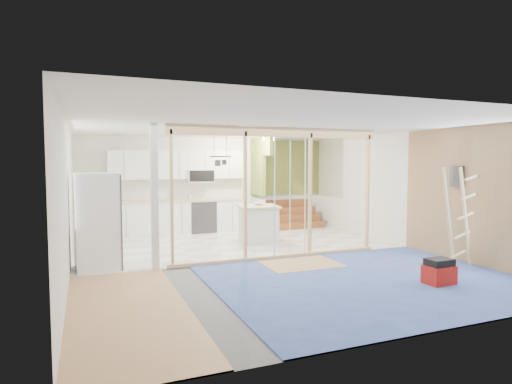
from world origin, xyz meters
name	(u,v)px	position (x,y,z in m)	size (l,w,h in m)	color
room	(265,194)	(0.00, 0.00, 1.30)	(7.01, 8.01, 2.61)	slate
floor_overlays	(267,259)	(0.07, 0.06, 0.01)	(7.00, 8.00, 0.03)	white
stud_frame	(251,179)	(-0.27, 0.00, 1.61)	(4.66, 0.14, 2.60)	tan
base_cabinets	(155,219)	(-1.61, 3.36, 0.47)	(4.45, 2.24, 0.93)	white
upper_cabinets	(180,166)	(-0.84, 3.82, 1.82)	(3.60, 0.41, 0.85)	white
green_partition	(280,196)	(2.04, 3.66, 0.94)	(2.25, 1.51, 2.60)	olive
pot_rack	(220,159)	(-0.31, 1.89, 2.00)	(0.52, 0.52, 0.72)	black
sheathing_panel	(485,197)	(3.48, -2.00, 1.30)	(0.02, 4.00, 2.60)	#A6815A
electrical_panel	(457,176)	(3.43, -1.40, 1.65)	(0.04, 0.30, 0.40)	#39393E
ceiling_light	(269,139)	(1.40, 3.00, 2.54)	(0.32, 0.32, 0.08)	#FFEABF
fridge	(98,222)	(-3.04, 0.45, 0.86)	(0.80, 0.78, 1.73)	white
island	(258,224)	(0.60, 1.79, 0.44)	(1.04, 1.04, 0.89)	silver
bowl	(258,204)	(0.64, 1.87, 0.92)	(0.26, 0.26, 0.06)	silver
soap_bottle_a	(117,196)	(-2.50, 3.61, 1.08)	(0.11, 0.12, 0.30)	#A6AAB9
soap_bottle_b	(190,196)	(-0.64, 3.62, 1.01)	(0.08, 0.08, 0.17)	silver
toolbox	(439,272)	(1.89, -2.55, 0.20)	(0.45, 0.34, 0.42)	#A9160F
ladder	(459,217)	(3.01, -1.88, 0.93)	(0.98, 0.10, 1.82)	#E0C289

